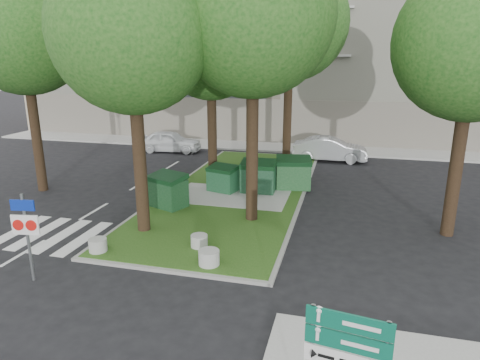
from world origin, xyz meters
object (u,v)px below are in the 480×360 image
(tree_median_mid, at_px, (213,37))
(tree_median_far, at_px, (293,10))
(bollard_mid, at_px, (199,241))
(traffic_sign_pole, at_px, (26,226))
(dumpster_a, at_px, (168,190))
(litter_bin, at_px, (284,161))
(dumpster_c, at_px, (258,177))
(bollard_left, at_px, (98,245))
(tree_street_right, at_px, (479,27))
(tree_street_left, at_px, (23,19))
(tree_median_near_left, at_px, (134,16))
(car_white, at_px, (170,141))
(dumpster_d, at_px, (293,173))
(dumpster_b, at_px, (223,179))
(car_silver, at_px, (330,149))
(bollard_right, at_px, (209,257))

(tree_median_mid, height_order, tree_median_far, tree_median_far)
(bollard_mid, bearing_deg, traffic_sign_pole, -141.84)
(dumpster_a, relative_size, litter_bin, 2.45)
(dumpster_c, distance_m, bollard_left, 8.32)
(tree_median_mid, bearing_deg, tree_street_right, -21.80)
(tree_median_mid, bearing_deg, tree_median_far, 43.15)
(bollard_left, bearing_deg, tree_street_left, 138.63)
(tree_median_near_left, height_order, dumpster_c, tree_median_near_left)
(tree_street_right, height_order, traffic_sign_pole, tree_street_right)
(tree_street_right, height_order, dumpster_c, tree_street_right)
(traffic_sign_pole, distance_m, car_white, 17.27)
(tree_street_right, distance_m, dumpster_a, 12.42)
(tree_median_far, bearing_deg, litter_bin, 115.80)
(dumpster_c, xyz_separation_m, dumpster_d, (1.48, 0.96, 0.02))
(dumpster_a, xyz_separation_m, bollard_mid, (2.59, -3.43, -0.48))
(dumpster_a, xyz_separation_m, litter_bin, (3.68, 7.61, -0.31))
(tree_street_left, height_order, traffic_sign_pole, tree_street_left)
(tree_median_far, relative_size, dumpster_d, 6.63)
(tree_median_near_left, bearing_deg, tree_median_mid, 85.60)
(tree_median_near_left, xyz_separation_m, dumpster_a, (-0.27, 2.50, -6.52))
(dumpster_a, distance_m, car_white, 11.38)
(dumpster_b, xyz_separation_m, litter_bin, (2.08, 5.01, -0.22))
(car_white, bearing_deg, tree_median_near_left, -165.36)
(tree_street_left, bearing_deg, litter_bin, 32.39)
(tree_street_left, xyz_separation_m, dumpster_c, (9.93, 1.91, -6.82))
(tree_median_near_left, relative_size, traffic_sign_pole, 4.12)
(tree_median_near_left, xyz_separation_m, dumpster_d, (4.41, 6.37, -6.47))
(tree_street_left, distance_m, dumpster_d, 13.59)
(tree_median_far, distance_m, traffic_sign_pole, 15.93)
(tree_median_near_left, height_order, tree_median_mid, tree_median_near_left)
(dumpster_a, bearing_deg, car_silver, 82.30)
(dumpster_c, bearing_deg, dumpster_d, 30.95)
(tree_median_near_left, bearing_deg, dumpster_c, 61.55)
(dumpster_b, height_order, litter_bin, dumpster_b)
(bollard_mid, relative_size, car_white, 0.13)
(tree_median_near_left, height_order, bollard_mid, tree_median_near_left)
(dumpster_d, bearing_deg, tree_median_mid, 167.71)
(dumpster_a, height_order, traffic_sign_pole, traffic_sign_pole)
(car_white, bearing_deg, tree_median_mid, -146.47)
(dumpster_d, distance_m, car_silver, 6.71)
(dumpster_d, xyz_separation_m, traffic_sign_pole, (-5.96, -10.34, 0.80))
(litter_bin, distance_m, traffic_sign_pole, 14.97)
(car_silver, bearing_deg, dumpster_a, 149.06)
(dumpster_b, bearing_deg, tree_median_mid, 136.35)
(car_silver, bearing_deg, tree_median_near_left, 155.06)
(litter_bin, height_order, car_silver, car_silver)
(tree_street_left, bearing_deg, car_silver, 36.49)
(dumpster_b, xyz_separation_m, car_white, (-6.05, 7.88, 0.00))
(bollard_left, xyz_separation_m, bollard_right, (3.72, 0.00, 0.02))
(bollard_left, distance_m, car_silver, 16.33)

